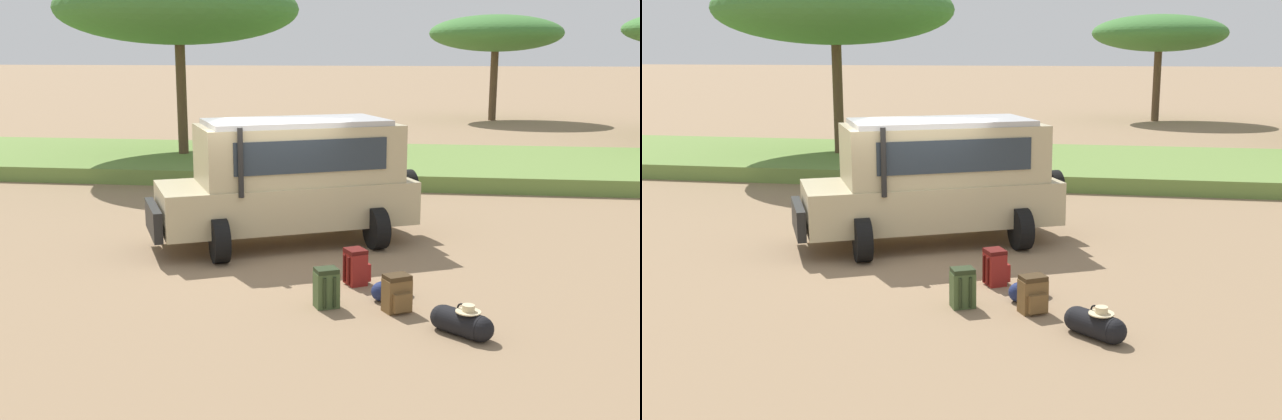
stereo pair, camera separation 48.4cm
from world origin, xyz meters
TOP-DOWN VIEW (x-y plane):
  - ground_plane at (0.00, 0.00)m, footprint 320.00×320.00m
  - grass_bank at (0.00, 10.03)m, footprint 120.00×7.00m
  - safari_vehicle at (0.13, 0.86)m, footprint 5.35×3.92m
  - backpack_beside_front_wheel at (2.35, -2.88)m, footprint 0.46×0.47m
  - backpack_cluster_center at (1.30, -2.82)m, footprint 0.42×0.44m
  - backpack_near_rear_wheel at (1.64, -1.65)m, footprint 0.48×0.46m
  - duffel_bag_low_black_case at (3.25, -3.69)m, footprint 0.83×0.73m
  - duffel_bag_soft_canvas at (2.23, -2.26)m, footprint 0.58×0.65m
  - acacia_tree_far_left at (-5.08, 10.01)m, footprint 7.57×7.56m
  - acacia_tree_left_mid at (6.24, 28.06)m, footprint 6.99×6.02m

SIDE VIEW (x-z plane):
  - ground_plane at x=0.00m, z-range 0.00..0.00m
  - duffel_bag_soft_canvas at x=2.23m, z-range -0.05..0.35m
  - duffel_bag_low_black_case at x=3.25m, z-range -0.05..0.41m
  - grass_bank at x=0.00m, z-range 0.00..0.44m
  - backpack_beside_front_wheel at x=2.35m, z-range -0.01..0.55m
  - backpack_near_rear_wheel at x=1.64m, z-range -0.01..0.59m
  - backpack_cluster_center at x=1.30m, z-range -0.01..0.59m
  - safari_vehicle at x=0.13m, z-range 0.07..2.51m
  - acacia_tree_left_mid at x=6.24m, z-range 1.79..7.33m
  - acacia_tree_far_left at x=-5.08m, z-range 1.93..8.01m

